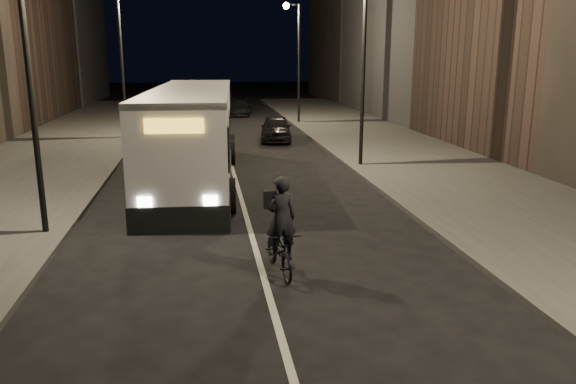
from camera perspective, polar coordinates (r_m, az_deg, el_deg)
name	(u,v)px	position (r m, az deg, el deg)	size (l,w,h in m)	color
ground	(265,281)	(12.59, -2.38, -9.03)	(180.00, 180.00, 0.00)	black
sidewalk_right	(407,156)	(27.75, 12.00, 3.58)	(7.00, 70.00, 0.16)	#353533
sidewalk_left	(36,167)	(26.97, -24.19, 2.37)	(7.00, 70.00, 0.16)	#353533
streetlight_right_mid	(358,42)	(24.44, 7.13, 14.87)	(1.20, 0.44, 8.12)	black
streetlight_right_far	(295,47)	(40.08, 0.74, 14.55)	(1.20, 0.44, 8.12)	black
streetlight_left_near	(36,35)	(16.07, -24.25, 14.36)	(1.20, 0.44, 8.12)	black
streetlight_left_far	(126,45)	(33.78, -16.18, 14.15)	(1.20, 0.44, 8.12)	black
city_bus	(193,131)	(22.12, -9.62, 6.09)	(3.77, 13.60, 3.63)	silver
cyclist_on_bicycle	(280,241)	(12.73, -0.82, -5.03)	(0.95, 2.08, 2.32)	black
car_near	(276,128)	(32.49, -1.24, 6.49)	(1.69, 4.20, 1.43)	black
car_mid	(163,124)	(34.91, -12.62, 6.75)	(1.61, 4.62, 1.52)	#37373A
car_far	(240,107)	(46.42, -4.90, 8.56)	(1.76, 4.33, 1.26)	black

